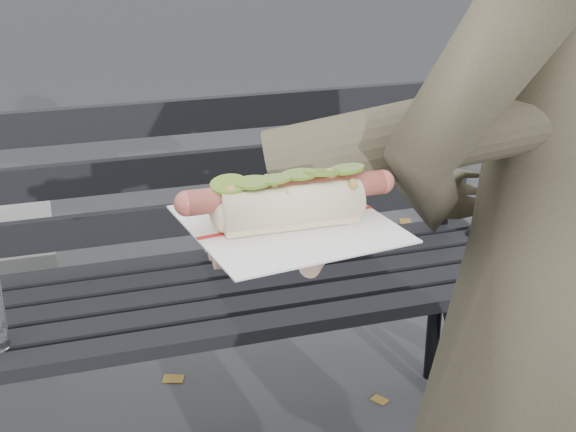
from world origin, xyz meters
name	(u,v)px	position (x,y,z in m)	size (l,w,h in m)	color
park_bench	(201,259)	(-0.02, 0.88, 0.52)	(1.50, 0.44, 0.88)	black
person	(549,298)	(0.30, 0.01, 0.81)	(0.59, 0.39, 1.62)	#413A2B
held_hotdog	(436,146)	(0.08, -0.03, 1.06)	(0.63, 0.32, 0.20)	#413A2B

